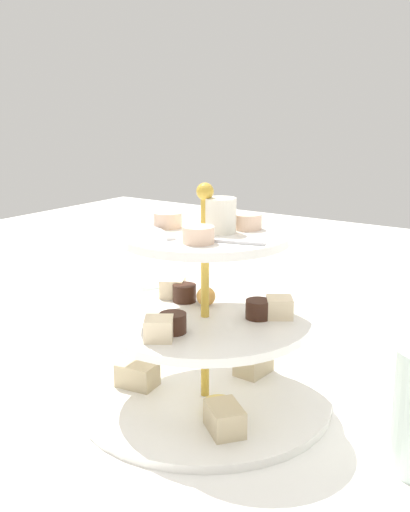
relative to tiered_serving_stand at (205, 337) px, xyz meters
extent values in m
plane|color=white|center=(0.00, 0.00, -0.09)|extent=(2.40, 2.40, 0.00)
cylinder|color=white|center=(0.00, 0.00, -0.08)|extent=(0.31, 0.31, 0.01)
cylinder|color=white|center=(0.00, 0.00, 0.02)|extent=(0.25, 0.25, 0.01)
cylinder|color=white|center=(0.00, 0.00, 0.12)|extent=(0.20, 0.20, 0.01)
cylinder|color=gold|center=(0.00, 0.00, 0.04)|extent=(0.01, 0.01, 0.26)
sphere|color=gold|center=(0.00, 0.00, 0.17)|extent=(0.02, 0.02, 0.02)
cube|color=#CCB78E|center=(0.07, -0.06, -0.06)|extent=(0.06, 0.06, 0.03)
cube|color=#CCB78E|center=(0.02, 0.09, -0.06)|extent=(0.04, 0.05, 0.03)
cube|color=#CCB78E|center=(-0.08, -0.03, -0.06)|extent=(0.05, 0.04, 0.03)
cylinder|color=#E5C660|center=(0.04, -0.03, -0.07)|extent=(0.04, 0.04, 0.01)
cylinder|color=#381E14|center=(0.00, -0.06, 0.04)|extent=(0.03, 0.03, 0.02)
cylinder|color=#381E14|center=(0.05, 0.03, 0.04)|extent=(0.03, 0.03, 0.02)
cylinder|color=#381E14|center=(-0.05, 0.03, 0.04)|extent=(0.03, 0.03, 0.02)
cube|color=beige|center=(0.07, 0.05, 0.04)|extent=(0.04, 0.04, 0.02)
cube|color=beige|center=(-0.08, 0.04, 0.04)|extent=(0.04, 0.04, 0.02)
cube|color=beige|center=(0.00, -0.09, 0.04)|extent=(0.04, 0.04, 0.02)
sphere|color=gold|center=(-0.02, 0.03, 0.04)|extent=(0.02, 0.02, 0.02)
cylinder|color=beige|center=(0.02, -0.05, 0.14)|extent=(0.03, 0.03, 0.02)
cylinder|color=beige|center=(0.03, 0.04, 0.14)|extent=(0.03, 0.03, 0.02)
cylinder|color=beige|center=(-0.05, 0.00, 0.14)|extent=(0.03, 0.03, 0.02)
cylinder|color=white|center=(0.01, 0.01, 0.15)|extent=(0.04, 0.04, 0.04)
cube|color=silver|center=(-0.04, -0.03, 0.13)|extent=(0.08, 0.06, 0.00)
cube|color=silver|center=(0.04, -0.03, 0.13)|extent=(0.09, 0.03, 0.00)
cylinder|color=silver|center=(-0.20, 0.16, -0.04)|extent=(0.06, 0.06, 0.08)
cylinder|color=white|center=(-0.09, 0.26, -0.08)|extent=(0.09, 0.09, 0.01)
cylinder|color=white|center=(-0.09, 0.26, -0.06)|extent=(0.06, 0.06, 0.04)
cylinder|color=#D14C56|center=(-0.09, 0.26, -0.04)|extent=(0.06, 0.06, 0.01)
cube|color=silver|center=(0.13, 0.28, -0.08)|extent=(0.16, 0.08, 0.00)
camera|label=1|loc=(0.39, -0.57, 0.27)|focal=43.32mm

